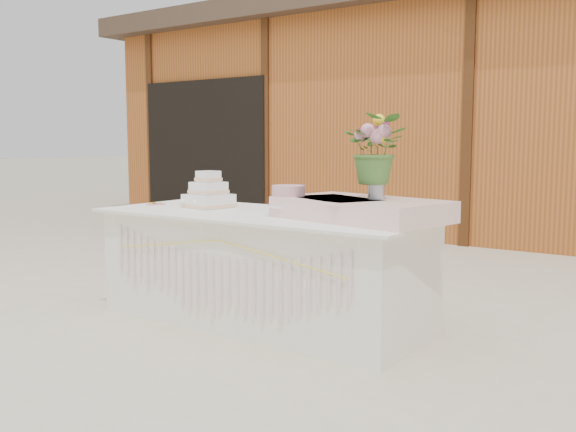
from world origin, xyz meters
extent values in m
plane|color=beige|center=(0.00, 0.00, 0.00)|extent=(80.00, 80.00, 0.00)
cube|color=#AA5223|center=(0.00, 6.00, 1.50)|extent=(12.00, 4.00, 3.00)
cube|color=#3E2F23|center=(0.00, 6.00, 3.15)|extent=(12.60, 4.60, 0.30)
cube|color=black|center=(-4.20, 3.98, 1.10)|extent=(2.40, 0.08, 2.20)
cube|color=white|center=(0.00, 0.00, 0.38)|extent=(2.28, 0.88, 0.75)
cube|color=white|center=(0.00, 0.00, 0.76)|extent=(2.40, 1.00, 0.02)
cube|color=white|center=(-0.55, 0.05, 0.82)|extent=(0.33, 0.33, 0.10)
cube|color=beige|center=(-0.55, 0.05, 0.79)|extent=(0.35, 0.35, 0.02)
cube|color=white|center=(-0.55, 0.05, 0.92)|extent=(0.24, 0.24, 0.09)
cube|color=beige|center=(-0.55, 0.05, 0.89)|extent=(0.25, 0.25, 0.02)
cube|color=white|center=(-0.55, 0.05, 1.00)|extent=(0.16, 0.16, 0.08)
cube|color=beige|center=(-0.55, 0.05, 0.98)|extent=(0.17, 0.17, 0.02)
cylinder|color=white|center=(0.24, -0.04, 0.78)|extent=(0.24, 0.24, 0.02)
cylinder|color=white|center=(0.24, -0.04, 0.81)|extent=(0.07, 0.07, 0.05)
cylinder|color=white|center=(0.24, -0.04, 0.84)|extent=(0.28, 0.28, 0.01)
cylinder|color=#CF959C|center=(0.24, -0.04, 0.91)|extent=(0.22, 0.22, 0.13)
cube|color=beige|center=(0.74, 0.05, 0.84)|extent=(1.15, 0.80, 0.13)
cylinder|color=#B5B5BA|center=(0.83, 0.08, 0.97)|extent=(0.10, 0.10, 0.14)
imported|color=#406E2C|center=(0.83, 0.08, 1.26)|extent=(0.47, 0.43, 0.43)
camera|label=1|loc=(2.67, -3.49, 1.26)|focal=40.00mm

